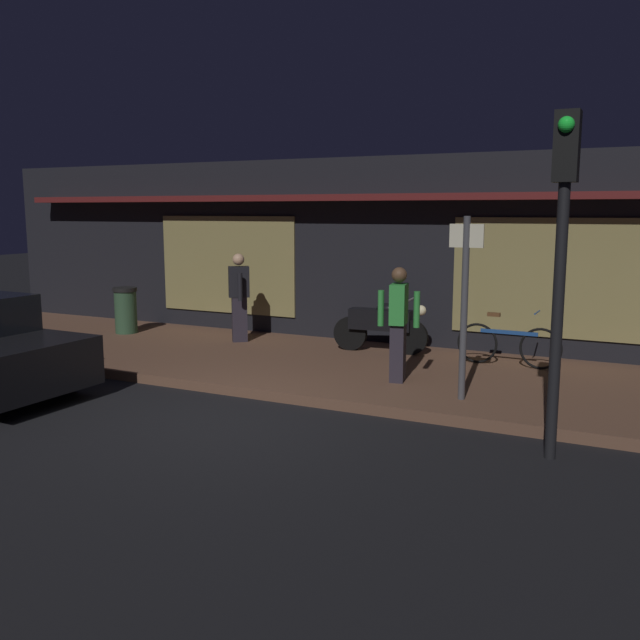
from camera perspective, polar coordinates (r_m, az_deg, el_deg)
name	(u,v)px	position (r m, az deg, el deg)	size (l,w,h in m)	color
ground_plane	(222,420)	(8.89, -8.14, -8.17)	(60.00, 60.00, 0.00)	black
sidewalk_slab	(324,366)	(11.39, 0.35, -3.85)	(18.00, 4.00, 0.15)	brown
storefront_building	(396,250)	(14.25, 6.30, 5.74)	(18.00, 3.30, 3.60)	black
motorcycle	(382,324)	(12.09, 5.16, -0.36)	(1.70, 0.55, 0.97)	black
bicycle_parked	(508,344)	(11.40, 15.30, -1.94)	(1.66, 0.42, 0.91)	black
person_photographer	(239,296)	(13.08, -6.71, 2.02)	(0.44, 0.54, 1.67)	#28232D
person_bystander	(398,322)	(9.99, 6.51, -0.16)	(0.62, 0.41, 1.67)	#28232D
sign_post	(465,297)	(9.10, 11.87, 1.86)	(0.44, 0.09, 2.40)	#47474C
trash_bin	(126,310)	(14.50, -15.78, 0.81)	(0.48, 0.48, 0.93)	#2D4C33
traffic_light_pole	(562,225)	(7.46, 19.42, 7.45)	(0.24, 0.33, 3.60)	black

